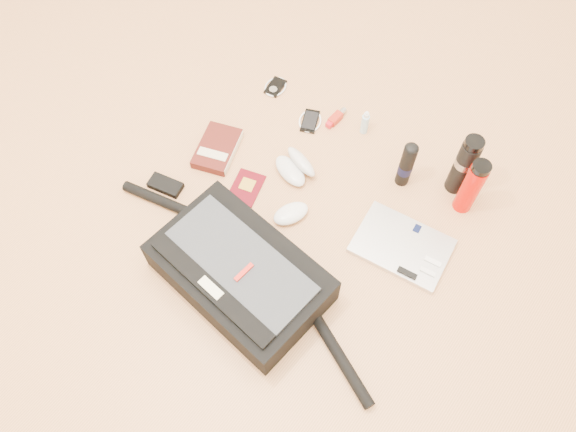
% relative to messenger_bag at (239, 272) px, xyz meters
% --- Properties ---
extents(ground, '(4.00, 4.00, 0.00)m').
position_rel_messenger_bag_xyz_m(ground, '(0.04, 0.20, -0.06)').
color(ground, tan).
rests_on(ground, ground).
extents(messenger_bag, '(1.04, 0.35, 0.14)m').
position_rel_messenger_bag_xyz_m(messenger_bag, '(0.00, 0.00, 0.00)').
color(messenger_bag, black).
rests_on(messenger_bag, ground).
extents(laptop, '(0.31, 0.24, 0.03)m').
position_rel_messenger_bag_xyz_m(laptop, '(0.33, 0.39, -0.06)').
color(laptop, '#BDBDC0').
rests_on(laptop, ground).
extents(book, '(0.18, 0.22, 0.03)m').
position_rel_messenger_bag_xyz_m(book, '(-0.37, 0.32, -0.05)').
color(book, '#45130E').
rests_on(book, ground).
extents(passport, '(0.13, 0.15, 0.01)m').
position_rel_messenger_bag_xyz_m(passport, '(-0.20, 0.27, -0.06)').
color(passport, '#50040E').
rests_on(passport, ground).
extents(mouse, '(0.11, 0.14, 0.04)m').
position_rel_messenger_bag_xyz_m(mouse, '(-0.02, 0.27, -0.05)').
color(mouse, silver).
rests_on(mouse, ground).
extents(sunglasses_case, '(0.17, 0.15, 0.08)m').
position_rel_messenger_bag_xyz_m(sunglasses_case, '(-0.11, 0.42, -0.04)').
color(sunglasses_case, silver).
rests_on(sunglasses_case, ground).
extents(ipod, '(0.09, 0.10, 0.01)m').
position_rel_messenger_bag_xyz_m(ipod, '(-0.39, 0.67, -0.06)').
color(ipod, black).
rests_on(ipod, ground).
extents(phone, '(0.11, 0.11, 0.01)m').
position_rel_messenger_bag_xyz_m(phone, '(-0.20, 0.62, -0.06)').
color(phone, black).
rests_on(phone, ground).
extents(inhaler, '(0.03, 0.10, 0.03)m').
position_rel_messenger_bag_xyz_m(inhaler, '(-0.13, 0.68, -0.05)').
color(inhaler, '#A62416').
rests_on(inhaler, ground).
extents(spray_bottle, '(0.03, 0.03, 0.10)m').
position_rel_messenger_bag_xyz_m(spray_bottle, '(-0.02, 0.70, -0.02)').
color(spray_bottle, '#A8D3EA').
rests_on(spray_bottle, ground).
extents(aerosol_can, '(0.06, 0.06, 0.19)m').
position_rel_messenger_bag_xyz_m(aerosol_can, '(0.19, 0.60, 0.03)').
color(aerosol_can, black).
rests_on(aerosol_can, ground).
extents(thermos_black, '(0.07, 0.07, 0.25)m').
position_rel_messenger_bag_xyz_m(thermos_black, '(0.34, 0.69, 0.06)').
color(thermos_black, black).
rests_on(thermos_black, ground).
extents(thermos_red, '(0.08, 0.08, 0.23)m').
position_rel_messenger_bag_xyz_m(thermos_red, '(0.40, 0.64, 0.05)').
color(thermos_red, '#C20700').
rests_on(thermos_red, ground).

